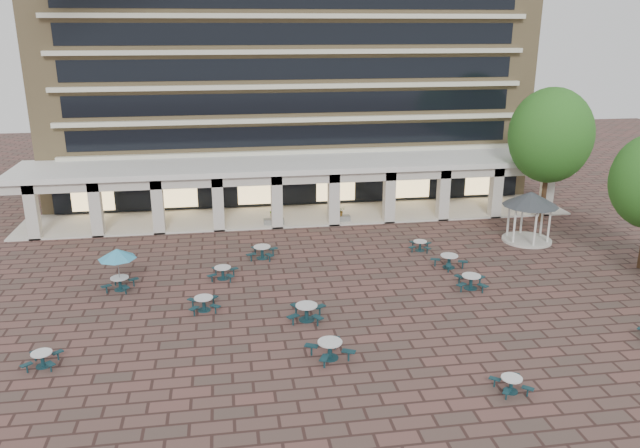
# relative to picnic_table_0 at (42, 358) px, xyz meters

# --- Properties ---
(ground) EXTENTS (120.00, 120.00, 0.00)m
(ground) POSITION_rel_picnic_table_0_xyz_m (14.00, 5.67, -0.40)
(ground) COLOR brown
(ground) RESTS_ON ground
(apartment_building) EXTENTS (40.00, 15.50, 25.20)m
(apartment_building) POSITION_rel_picnic_table_0_xyz_m (14.00, 31.14, 12.20)
(apartment_building) COLOR tan
(apartment_building) RESTS_ON ground
(retail_arcade) EXTENTS (42.00, 6.60, 4.40)m
(retail_arcade) POSITION_rel_picnic_table_0_xyz_m (14.00, 20.47, 2.60)
(retail_arcade) COLOR white
(retail_arcade) RESTS_ON ground
(picnic_table_0) EXTENTS (1.60, 1.60, 0.68)m
(picnic_table_0) POSITION_rel_picnic_table_0_xyz_m (0.00, 0.00, 0.00)
(picnic_table_0) COLOR #123036
(picnic_table_0) RESTS_ON ground
(picnic_table_1) EXTENTS (2.24, 2.24, 0.84)m
(picnic_table_1) POSITION_rel_picnic_table_0_xyz_m (12.52, -1.24, 0.10)
(picnic_table_1) COLOR #123036
(picnic_table_1) RESTS_ON ground
(picnic_table_2) EXTENTS (1.53, 1.53, 0.65)m
(picnic_table_2) POSITION_rel_picnic_table_0_xyz_m (19.34, -5.01, -0.02)
(picnic_table_2) COLOR #123036
(picnic_table_2) RESTS_ON ground
(picnic_table_4) EXTENTS (2.11, 2.11, 2.43)m
(picnic_table_4) POSITION_rel_picnic_table_0_xyz_m (2.13, 8.04, 1.66)
(picnic_table_4) COLOR #123036
(picnic_table_4) RESTS_ON ground
(picnic_table_5) EXTENTS (2.17, 2.17, 0.84)m
(picnic_table_5) POSITION_rel_picnic_table_0_xyz_m (11.99, 2.67, 0.10)
(picnic_table_5) COLOR #123036
(picnic_table_5) RESTS_ON ground
(picnic_table_7) EXTENTS (2.09, 2.09, 0.80)m
(picnic_table_7) POSITION_rel_picnic_table_0_xyz_m (21.71, 5.17, 0.07)
(picnic_table_7) COLOR #123036
(picnic_table_7) RESTS_ON ground
(picnic_table_8) EXTENTS (1.78, 1.78, 0.74)m
(picnic_table_8) POSITION_rel_picnic_table_0_xyz_m (6.84, 4.61, 0.04)
(picnic_table_8) COLOR #123036
(picnic_table_8) RESTS_ON ground
(picnic_table_9) EXTENTS (1.86, 1.86, 0.73)m
(picnic_table_9) POSITION_rel_picnic_table_0_xyz_m (7.85, 8.78, 0.03)
(picnic_table_9) COLOR #123036
(picnic_table_9) RESTS_ON ground
(picnic_table_10) EXTENTS (2.20, 2.20, 0.81)m
(picnic_table_10) POSITION_rel_picnic_table_0_xyz_m (21.61, 8.43, 0.08)
(picnic_table_10) COLOR #123036
(picnic_table_10) RESTS_ON ground
(picnic_table_12) EXTENTS (2.12, 2.12, 0.81)m
(picnic_table_12) POSITION_rel_picnic_table_0_xyz_m (10.37, 11.80, 0.08)
(picnic_table_12) COLOR #123036
(picnic_table_12) RESTS_ON ground
(picnic_table_13) EXTENTS (1.79, 1.79, 0.67)m
(picnic_table_13) POSITION_rel_picnic_table_0_xyz_m (20.77, 11.62, -0.01)
(picnic_table_13) COLOR #123036
(picnic_table_13) RESTS_ON ground
(gazebo) EXTENTS (3.75, 3.75, 3.49)m
(gazebo) POSITION_rel_picnic_table_0_xyz_m (28.65, 12.33, 2.23)
(gazebo) COLOR beige
(gazebo) RESTS_ON ground
(tree_east_c) EXTENTS (6.04, 6.04, 10.06)m
(tree_east_c) POSITION_rel_picnic_table_0_xyz_m (31.82, 16.35, 6.18)
(tree_east_c) COLOR #462B1C
(tree_east_c) RESTS_ON ground
(planter_left) EXTENTS (1.50, 0.84, 1.30)m
(planter_left) POSITION_rel_picnic_table_0_xyz_m (11.69, 18.57, 0.13)
(planter_left) COLOR gray
(planter_left) RESTS_ON ground
(planter_right) EXTENTS (1.50, 0.70, 1.31)m
(planter_right) POSITION_rel_picnic_table_0_xyz_m (16.70, 18.57, 0.14)
(planter_right) COLOR gray
(planter_right) RESTS_ON ground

